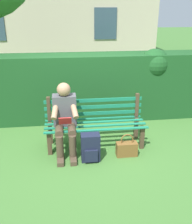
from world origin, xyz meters
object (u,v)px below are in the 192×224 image
(backpack, at_px, (90,148))
(handbag, at_px, (127,148))
(park_bench, at_px, (95,121))
(person_seated, at_px, (65,117))

(backpack, height_order, handbag, backpack)
(park_bench, relative_size, handbag, 4.42)
(park_bench, xyz_separation_m, person_seated, (0.50, 0.18, 0.18))
(backpack, bearing_deg, handbag, -173.93)
(person_seated, bearing_deg, park_bench, -160.14)
(handbag, bearing_deg, person_seated, -16.57)
(park_bench, bearing_deg, handbag, 134.71)
(backpack, relative_size, handbag, 1.16)
(park_bench, distance_m, handbag, 0.73)
(person_seated, relative_size, backpack, 2.57)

